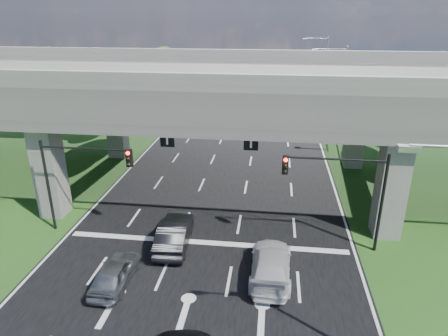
% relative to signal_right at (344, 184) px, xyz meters
% --- Properties ---
extents(ground, '(160.00, 160.00, 0.00)m').
position_rel_signal_right_xyz_m(ground, '(-7.82, -3.94, -4.19)').
color(ground, '#234A18').
rests_on(ground, ground).
extents(road, '(18.00, 120.00, 0.03)m').
position_rel_signal_right_xyz_m(road, '(-7.82, 6.06, -4.17)').
color(road, black).
rests_on(road, ground).
extents(overpass, '(80.00, 15.00, 10.00)m').
position_rel_signal_right_xyz_m(overpass, '(-7.82, 8.06, 3.73)').
color(overpass, '#3E3B39').
rests_on(overpass, ground).
extents(warehouse, '(20.00, 10.00, 4.00)m').
position_rel_signal_right_xyz_m(warehouse, '(-33.82, 31.06, -2.19)').
color(warehouse, '#9E9E99').
rests_on(warehouse, ground).
extents(signal_right, '(5.76, 0.54, 6.00)m').
position_rel_signal_right_xyz_m(signal_right, '(0.00, 0.00, 0.00)').
color(signal_right, black).
rests_on(signal_right, ground).
extents(signal_left, '(5.76, 0.54, 6.00)m').
position_rel_signal_right_xyz_m(signal_left, '(-15.65, 0.00, 0.00)').
color(signal_left, black).
rests_on(signal_left, ground).
extents(streetlight_far, '(3.38, 0.25, 10.00)m').
position_rel_signal_right_xyz_m(streetlight_far, '(2.27, 20.06, 1.66)').
color(streetlight_far, gray).
rests_on(streetlight_far, ground).
extents(streetlight_beyond, '(3.38, 0.25, 10.00)m').
position_rel_signal_right_xyz_m(streetlight_beyond, '(2.27, 36.06, 1.66)').
color(streetlight_beyond, gray).
rests_on(streetlight_beyond, ground).
extents(tree_left_near, '(4.50, 4.50, 7.80)m').
position_rel_signal_right_xyz_m(tree_left_near, '(-21.78, 22.06, 0.63)').
color(tree_left_near, black).
rests_on(tree_left_near, ground).
extents(tree_left_mid, '(3.91, 3.90, 6.76)m').
position_rel_signal_right_xyz_m(tree_left_mid, '(-24.78, 30.06, -0.01)').
color(tree_left_mid, black).
rests_on(tree_left_mid, ground).
extents(tree_left_far, '(4.80, 4.80, 8.32)m').
position_rel_signal_right_xyz_m(tree_left_far, '(-20.78, 38.06, 0.95)').
color(tree_left_far, black).
rests_on(tree_left_far, ground).
extents(tree_right_near, '(4.20, 4.20, 7.28)m').
position_rel_signal_right_xyz_m(tree_right_near, '(5.22, 24.06, 0.31)').
color(tree_right_near, black).
rests_on(tree_right_near, ground).
extents(tree_right_mid, '(3.91, 3.90, 6.76)m').
position_rel_signal_right_xyz_m(tree_right_mid, '(8.22, 32.06, -0.01)').
color(tree_right_mid, black).
rests_on(tree_right_mid, ground).
extents(tree_right_far, '(4.50, 4.50, 7.80)m').
position_rel_signal_right_xyz_m(tree_right_far, '(4.22, 40.06, 0.63)').
color(tree_right_far, black).
rests_on(tree_right_far, ground).
extents(car_silver, '(1.64, 4.06, 1.38)m').
position_rel_signal_right_xyz_m(car_silver, '(-11.77, -4.92, -3.46)').
color(car_silver, '#919398').
rests_on(car_silver, road).
extents(car_dark, '(2.03, 5.00, 1.62)m').
position_rel_signal_right_xyz_m(car_dark, '(-9.62, -0.94, -3.35)').
color(car_dark, black).
rests_on(car_dark, road).
extents(car_white, '(2.17, 5.20, 1.50)m').
position_rel_signal_right_xyz_m(car_white, '(-3.88, -3.24, -3.41)').
color(car_white, '#BEBEBE').
rests_on(car_white, road).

